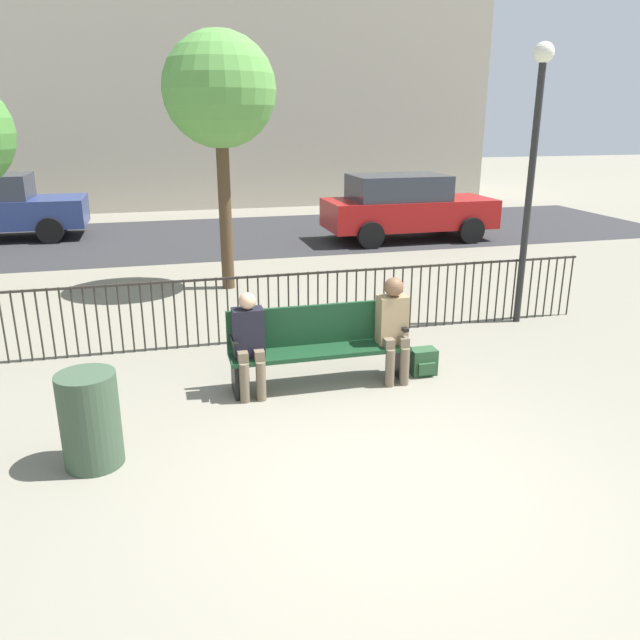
{
  "coord_description": "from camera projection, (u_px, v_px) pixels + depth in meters",
  "views": [
    {
      "loc": [
        -1.68,
        -4.3,
        2.99
      ],
      "look_at": [
        0.0,
        2.16,
        0.8
      ],
      "focal_mm": 35.0,
      "sensor_mm": 36.0,
      "label": 1
    }
  ],
  "objects": [
    {
      "name": "fence_railing",
      "position": [
        289.0,
        301.0,
        8.62
      ],
      "size": [
        9.01,
        0.03,
        0.95
      ],
      "color": "#2D2823",
      "rests_on": "ground"
    },
    {
      "name": "seated_person_1",
      "position": [
        393.0,
        323.0,
        7.22
      ],
      "size": [
        0.34,
        0.39,
        1.24
      ],
      "color": "brown",
      "rests_on": "ground"
    },
    {
      "name": "parked_car_1",
      "position": [
        406.0,
        206.0,
        15.59
      ],
      "size": [
        4.2,
        1.94,
        1.62
      ],
      "color": "maroon",
      "rests_on": "ground"
    },
    {
      "name": "ground_plane",
      "position": [
        384.0,
        486.0,
        5.29
      ],
      "size": [
        80.0,
        80.0,
        0.0
      ],
      "primitive_type": "plane",
      "color": "gray"
    },
    {
      "name": "park_bench",
      "position": [
        318.0,
        342.0,
        7.2
      ],
      "size": [
        2.07,
        0.45,
        0.92
      ],
      "color": "#14381E",
      "rests_on": "ground"
    },
    {
      "name": "lamp_post",
      "position": [
        534.0,
        147.0,
        8.75
      ],
      "size": [
        0.28,
        0.28,
        3.94
      ],
      "color": "black",
      "rests_on": "ground"
    },
    {
      "name": "trash_bin",
      "position": [
        90.0,
        420.0,
        5.5
      ],
      "size": [
        0.52,
        0.52,
        0.87
      ],
      "color": "#384C38",
      "rests_on": "ground"
    },
    {
      "name": "backpack",
      "position": [
        423.0,
        362.0,
        7.54
      ],
      "size": [
        0.31,
        0.25,
        0.32
      ],
      "color": "#284C2D",
      "rests_on": "ground"
    },
    {
      "name": "seated_person_0",
      "position": [
        249.0,
        340.0,
        6.83
      ],
      "size": [
        0.34,
        0.39,
        1.18
      ],
      "color": "brown",
      "rests_on": "ground"
    },
    {
      "name": "tree_0",
      "position": [
        220.0,
        92.0,
        10.37
      ],
      "size": [
        1.9,
        1.9,
        4.36
      ],
      "color": "#4C3823",
      "rests_on": "ground"
    },
    {
      "name": "street_surface",
      "position": [
        226.0,
        236.0,
        16.32
      ],
      "size": [
        24.0,
        6.0,
        0.01
      ],
      "color": "#2B2B2D",
      "rests_on": "ground"
    }
  ]
}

